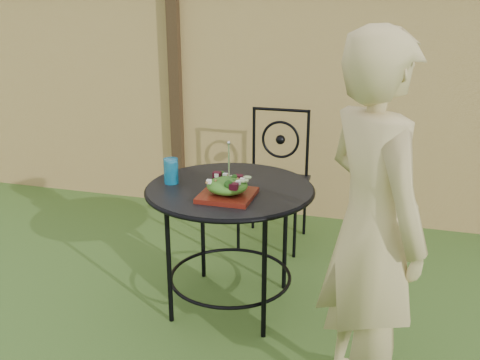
% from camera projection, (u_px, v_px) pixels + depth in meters
% --- Properties ---
extents(fence, '(8.00, 0.12, 1.90)m').
position_uv_depth(fence, '(337.00, 102.00, 4.06)').
color(fence, tan).
rests_on(fence, ground).
extents(patio_table, '(0.92, 0.92, 0.72)m').
position_uv_depth(patio_table, '(230.00, 210.00, 2.94)').
color(patio_table, black).
rests_on(patio_table, ground).
extents(patio_chair, '(0.46, 0.46, 0.95)m').
position_uv_depth(patio_chair, '(275.00, 174.00, 3.82)').
color(patio_chair, black).
rests_on(patio_chair, ground).
extents(diner, '(0.66, 0.70, 1.61)m').
position_uv_depth(diner, '(372.00, 228.00, 2.17)').
color(diner, tan).
rests_on(diner, ground).
extents(salad_plate, '(0.27, 0.27, 0.02)m').
position_uv_depth(salad_plate, '(227.00, 195.00, 2.73)').
color(salad_plate, '#4F0E0B').
rests_on(salad_plate, patio_table).
extents(salad, '(0.21, 0.21, 0.08)m').
position_uv_depth(salad, '(227.00, 186.00, 2.72)').
color(salad, '#235614').
rests_on(salad, salad_plate).
extents(fork, '(0.01, 0.01, 0.18)m').
position_uv_depth(fork, '(229.00, 161.00, 2.67)').
color(fork, silver).
rests_on(fork, salad).
extents(drinking_glass, '(0.08, 0.08, 0.14)m').
position_uv_depth(drinking_glass, '(171.00, 171.00, 2.93)').
color(drinking_glass, '#0C6994').
rests_on(drinking_glass, patio_table).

